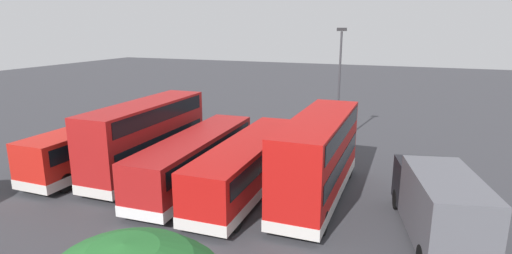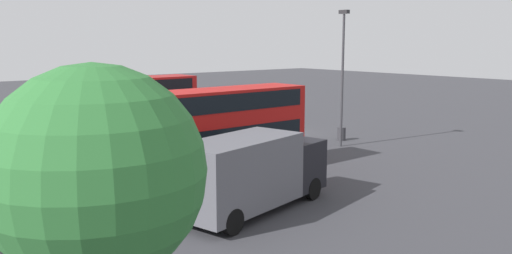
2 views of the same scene
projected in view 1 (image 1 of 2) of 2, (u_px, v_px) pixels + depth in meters
ground_plane at (262, 136)px, 34.79m from camera, size 140.00×140.00×0.00m
bus_double_decker_near_end at (318, 155)px, 21.63m from camera, size 2.69×10.42×4.55m
bus_single_deck_second at (249, 163)px, 22.89m from camera, size 2.92×12.08×2.95m
bus_single_deck_third at (196, 157)px, 23.94m from camera, size 3.09×11.75×2.95m
bus_double_decker_fourth at (147, 136)px, 25.50m from camera, size 2.81×10.20×4.55m
bus_single_deck_fifth at (102, 143)px, 26.99m from camera, size 2.67×11.47×2.95m
box_truck_blue at (438, 203)px, 17.61m from camera, size 4.11×7.87×3.20m
car_hatchback_silver at (173, 109)px, 42.40m from camera, size 4.40×2.97×1.43m
lamp_post_tall at (339, 79)px, 31.05m from camera, size 0.70×0.30×9.00m
waste_bin_yellow at (323, 132)px, 34.21m from camera, size 0.60×0.60×0.95m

